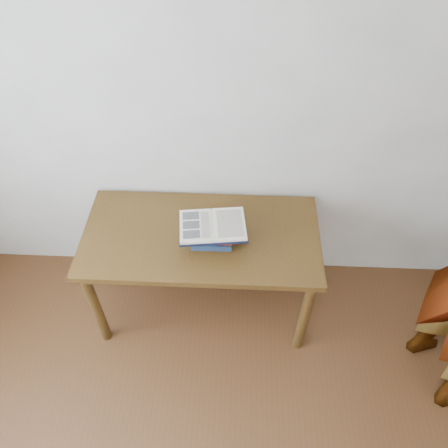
{
  "coord_description": "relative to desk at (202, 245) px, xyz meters",
  "views": [
    {
      "loc": [
        0.22,
        -0.26,
        2.6
      ],
      "look_at": [
        0.15,
        1.28,
        0.93
      ],
      "focal_mm": 35.0,
      "sensor_mm": 36.0,
      "label": 1
    }
  ],
  "objects": [
    {
      "name": "room_shell",
      "position": [
        -0.09,
        -1.37,
        1.0
      ],
      "size": [
        3.54,
        3.54,
        2.62
      ],
      "color": "silver",
      "rests_on": "ground"
    },
    {
      "name": "book_stack",
      "position": [
        0.07,
        -0.04,
        0.16
      ],
      "size": [
        0.25,
        0.18,
        0.12
      ],
      "color": "#192B4C",
      "rests_on": "desk"
    },
    {
      "name": "open_book",
      "position": [
        0.07,
        -0.05,
        0.23
      ],
      "size": [
        0.39,
        0.29,
        0.03
      ],
      "rotation": [
        0.0,
        0.0,
        0.12
      ],
      "color": "black",
      "rests_on": "book_stack"
    },
    {
      "name": "desk",
      "position": [
        0.0,
        0.0,
        0.0
      ],
      "size": [
        1.36,
        0.68,
        0.73
      ],
      "color": "#4C3413",
      "rests_on": "ground"
    }
  ]
}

